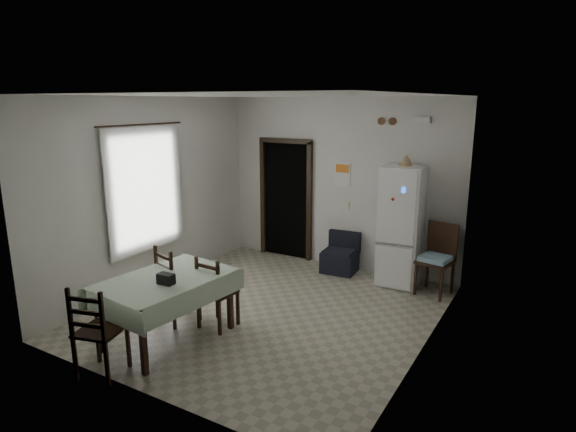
{
  "coord_description": "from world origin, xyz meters",
  "views": [
    {
      "loc": [
        3.32,
        -5.19,
        2.83
      ],
      "look_at": [
        0.0,
        0.5,
        1.25
      ],
      "focal_mm": 30.0,
      "sensor_mm": 36.0,
      "label": 1
    }
  ],
  "objects_px": {
    "dining_chair_far_left": "(178,283)",
    "dining_chair_near_head": "(100,329)",
    "dining_table": "(168,309)",
    "navy_seat": "(340,253)",
    "dining_chair_far_right": "(218,291)",
    "corner_chair": "(435,260)",
    "fridge": "(401,226)"
  },
  "relations": [
    {
      "from": "corner_chair",
      "to": "dining_chair_near_head",
      "type": "xyz_separation_m",
      "value": [
        -2.49,
        -3.96,
        -0.02
      ]
    },
    {
      "from": "navy_seat",
      "to": "corner_chair",
      "type": "bearing_deg",
      "value": -10.94
    },
    {
      "from": "corner_chair",
      "to": "dining_chair_far_left",
      "type": "height_order",
      "value": "corner_chair"
    },
    {
      "from": "dining_table",
      "to": "dining_chair_far_left",
      "type": "xyz_separation_m",
      "value": [
        -0.26,
        0.47,
        0.12
      ]
    },
    {
      "from": "dining_table",
      "to": "dining_chair_near_head",
      "type": "xyz_separation_m",
      "value": [
        -0.07,
        -0.9,
        0.11
      ]
    },
    {
      "from": "navy_seat",
      "to": "dining_chair_far_left",
      "type": "distance_m",
      "value": 2.97
    },
    {
      "from": "corner_chair",
      "to": "fridge",
      "type": "bearing_deg",
      "value": 173.61
    },
    {
      "from": "corner_chair",
      "to": "dining_table",
      "type": "distance_m",
      "value": 3.9
    },
    {
      "from": "navy_seat",
      "to": "dining_chair_near_head",
      "type": "xyz_separation_m",
      "value": [
        -0.87,
        -4.14,
        0.18
      ]
    },
    {
      "from": "dining_chair_far_right",
      "to": "dining_chair_near_head",
      "type": "bearing_deg",
      "value": 79.94
    },
    {
      "from": "dining_table",
      "to": "dining_chair_near_head",
      "type": "relative_size",
      "value": 1.5
    },
    {
      "from": "fridge",
      "to": "dining_chair_far_right",
      "type": "height_order",
      "value": "fridge"
    },
    {
      "from": "corner_chair",
      "to": "dining_chair_near_head",
      "type": "bearing_deg",
      "value": -111.37
    },
    {
      "from": "fridge",
      "to": "dining_chair_near_head",
      "type": "bearing_deg",
      "value": -118.26
    },
    {
      "from": "navy_seat",
      "to": "dining_chair_far_left",
      "type": "relative_size",
      "value": 0.65
    },
    {
      "from": "corner_chair",
      "to": "dining_chair_far_right",
      "type": "distance_m",
      "value": 3.25
    },
    {
      "from": "corner_chair",
      "to": "dining_table",
      "type": "height_order",
      "value": "corner_chair"
    },
    {
      "from": "navy_seat",
      "to": "dining_chair_near_head",
      "type": "relative_size",
      "value": 0.65
    },
    {
      "from": "navy_seat",
      "to": "dining_chair_far_right",
      "type": "xyz_separation_m",
      "value": [
        -0.5,
        -2.65,
        0.15
      ]
    },
    {
      "from": "corner_chair",
      "to": "dining_table",
      "type": "bearing_deg",
      "value": -117.59
    },
    {
      "from": "dining_chair_near_head",
      "to": "corner_chair",
      "type": "bearing_deg",
      "value": -137.43
    },
    {
      "from": "corner_chair",
      "to": "dining_chair_far_right",
      "type": "xyz_separation_m",
      "value": [
        -2.12,
        -2.46,
        -0.06
      ]
    },
    {
      "from": "corner_chair",
      "to": "dining_chair_far_left",
      "type": "xyz_separation_m",
      "value": [
        -2.68,
        -2.58,
        -0.02
      ]
    },
    {
      "from": "fridge",
      "to": "navy_seat",
      "type": "xyz_separation_m",
      "value": [
        -1.03,
        0.0,
        -0.6
      ]
    },
    {
      "from": "fridge",
      "to": "dining_chair_near_head",
      "type": "distance_m",
      "value": 4.58
    },
    {
      "from": "fridge",
      "to": "navy_seat",
      "type": "distance_m",
      "value": 1.19
    },
    {
      "from": "dining_chair_far_right",
      "to": "dining_chair_near_head",
      "type": "height_order",
      "value": "dining_chair_near_head"
    },
    {
      "from": "navy_seat",
      "to": "fridge",
      "type": "bearing_deg",
      "value": -4.51
    },
    {
      "from": "fridge",
      "to": "dining_chair_far_left",
      "type": "distance_m",
      "value": 3.49
    },
    {
      "from": "corner_chair",
      "to": "dining_chair_far_left",
      "type": "distance_m",
      "value": 3.72
    },
    {
      "from": "dining_chair_far_left",
      "to": "dining_chair_near_head",
      "type": "bearing_deg",
      "value": 113.92
    },
    {
      "from": "fridge",
      "to": "dining_table",
      "type": "distance_m",
      "value": 3.76
    }
  ]
}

